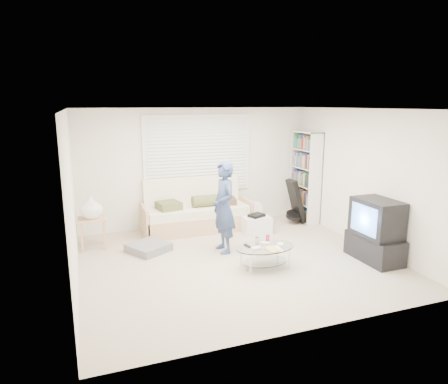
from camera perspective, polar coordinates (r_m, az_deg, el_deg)
name	(u,v)px	position (r m, az deg, el deg)	size (l,w,h in m)	color
ground	(236,261)	(6.81, 1.72, -9.77)	(5.00, 5.00, 0.00)	tan
room_shell	(226,161)	(6.81, 0.33, 4.49)	(5.02, 4.52, 2.51)	white
window_blinds	(198,154)	(8.45, -3.72, 5.47)	(2.32, 0.08, 1.62)	silver
futon_sofa	(196,213)	(8.33, -4.02, -3.02)	(2.21, 0.89, 1.08)	tan
grey_floor_pillow	(149,247)	(7.31, -10.73, -7.79)	(0.62, 0.62, 0.14)	slate
side_table	(91,209)	(7.54, -18.41, -2.35)	(0.50, 0.40, 0.98)	tan
bookshelf	(305,177)	(9.03, 11.52, 2.16)	(0.32, 0.84, 2.00)	white
guitar_case	(296,204)	(8.84, 10.18, -1.75)	(0.40, 0.36, 0.96)	black
floor_fan	(255,212)	(8.44, 4.44, -2.92)	(0.36, 0.24, 0.59)	white
storage_bin	(256,224)	(8.19, 4.66, -4.59)	(0.57, 0.41, 0.39)	white
tv_unit	(376,231)	(7.13, 20.84, -5.25)	(0.54, 0.96, 1.05)	black
coffee_table	(265,251)	(6.45, 5.91, -8.33)	(0.98, 0.63, 0.48)	silver
standing_person	(224,207)	(6.97, -0.03, -2.21)	(0.59, 0.39, 1.62)	#2F4B67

